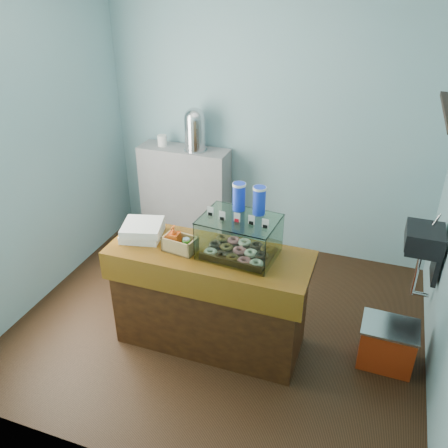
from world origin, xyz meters
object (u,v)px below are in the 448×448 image
at_px(counter, 210,298).
at_px(coffee_urn, 195,128).
at_px(display_case, 241,234).
at_px(red_cooler, 387,344).

distance_m(counter, coffee_urn, 1.94).
relative_size(counter, coffee_urn, 3.47).
bearing_deg(display_case, red_cooler, 12.19).
bearing_deg(counter, red_cooler, 9.33).
xyz_separation_m(counter, red_cooler, (1.42, 0.23, -0.27)).
distance_m(coffee_urn, red_cooler, 2.79).
bearing_deg(coffee_urn, red_cooler, -31.39).
xyz_separation_m(display_case, coffee_urn, (-0.99, 1.48, 0.27)).
distance_m(counter, display_case, 0.66).
bearing_deg(coffee_urn, display_case, -56.38).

